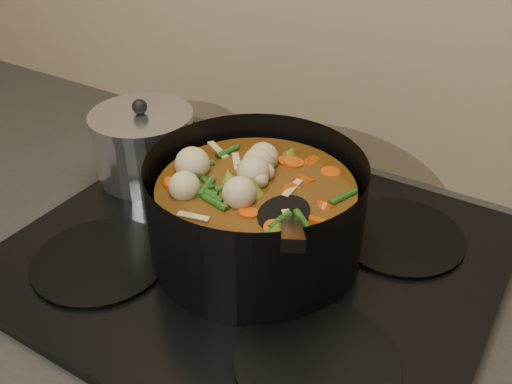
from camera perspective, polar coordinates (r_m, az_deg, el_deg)
The scene contains 3 objects.
stovetop at distance 0.79m, azimuth -0.17°, elevation -6.25°, with size 0.62×0.54×0.03m.
stockpot at distance 0.74m, azimuth 0.02°, elevation -2.06°, with size 0.35×0.37×0.21m.
saucepan at distance 0.93m, azimuth -11.11°, elevation 4.70°, with size 0.16×0.16×0.13m.
Camera 1 is at (0.32, 1.41, 1.43)m, focal length 40.00 mm.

